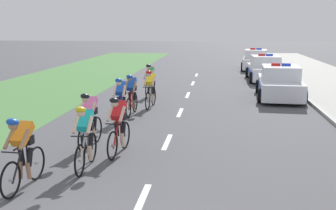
% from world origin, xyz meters
% --- Properties ---
extents(kerb_edge, '(0.16, 60.00, 0.13)m').
position_xyz_m(kerb_edge, '(5.30, 14.00, 0.07)').
color(kerb_edge, '#9E9E99').
rests_on(kerb_edge, ground).
extents(grass_verge, '(7.00, 60.00, 0.01)m').
position_xyz_m(grass_verge, '(-7.78, 14.00, 0.00)').
color(grass_verge, '#4C7F42').
rests_on(grass_verge, ground).
extents(lane_markings_centre, '(0.14, 25.60, 0.01)m').
position_xyz_m(lane_markings_centre, '(0.00, 10.92, 0.00)').
color(lane_markings_centre, white).
rests_on(lane_markings_centre, ground).
extents(cyclist_lead, '(0.43, 1.72, 1.56)m').
position_xyz_m(cyclist_lead, '(-2.46, 3.21, 0.79)').
color(cyclist_lead, black).
rests_on(cyclist_lead, ground).
extents(cyclist_second, '(0.42, 1.72, 1.56)m').
position_xyz_m(cyclist_second, '(-1.57, 4.48, 0.79)').
color(cyclist_second, black).
rests_on(cyclist_second, ground).
extents(cyclist_third, '(0.45, 1.72, 1.56)m').
position_xyz_m(cyclist_third, '(-1.09, 5.66, 0.79)').
color(cyclist_third, black).
rests_on(cyclist_third, ground).
extents(cyclist_fourth, '(0.44, 1.72, 1.56)m').
position_xyz_m(cyclist_fourth, '(-2.00, 6.17, 0.79)').
color(cyclist_fourth, black).
rests_on(cyclist_fourth, ground).
extents(cyclist_fifth, '(0.42, 1.72, 1.56)m').
position_xyz_m(cyclist_fifth, '(-1.90, 9.27, 0.79)').
color(cyclist_fifth, black).
rests_on(cyclist_fifth, ground).
extents(cyclist_sixth, '(0.42, 1.72, 1.56)m').
position_xyz_m(cyclist_sixth, '(-1.73, 10.29, 0.79)').
color(cyclist_sixth, black).
rests_on(cyclist_sixth, ground).
extents(cyclist_seventh, '(0.44, 1.72, 1.56)m').
position_xyz_m(cyclist_seventh, '(-1.26, 11.73, 0.79)').
color(cyclist_seventh, black).
rests_on(cyclist_seventh, ground).
extents(cyclist_eighth, '(0.44, 1.72, 1.56)m').
position_xyz_m(cyclist_eighth, '(-1.70, 14.28, 0.79)').
color(cyclist_eighth, black).
rests_on(cyclist_eighth, ground).
extents(police_car_nearest, '(2.19, 4.50, 1.59)m').
position_xyz_m(police_car_nearest, '(4.17, 14.55, 0.68)').
color(police_car_nearest, silver).
rests_on(police_car_nearest, ground).
extents(police_car_second, '(2.04, 4.42, 1.59)m').
position_xyz_m(police_car_second, '(4.17, 20.65, 0.68)').
color(police_car_second, silver).
rests_on(police_car_second, ground).
extents(police_car_third, '(2.30, 4.54, 1.59)m').
position_xyz_m(police_car_third, '(4.17, 26.88, 0.68)').
color(police_car_third, white).
rests_on(police_car_third, ground).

